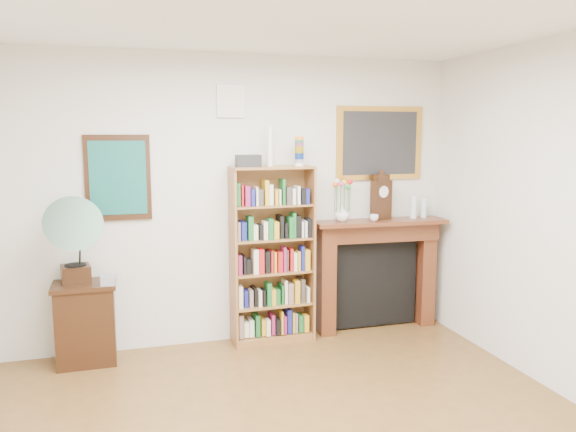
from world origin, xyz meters
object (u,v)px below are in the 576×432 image
(bookshelf, at_px, (272,245))
(bottle_right, at_px, (424,208))
(teacup, at_px, (374,218))
(cd_stack, at_px, (109,280))
(side_cabinet, at_px, (86,323))
(gramophone, at_px, (72,235))
(flower_vase, at_px, (342,214))
(fireplace, at_px, (376,264))
(mantel_clock, at_px, (381,198))
(bottle_left, at_px, (414,207))

(bookshelf, relative_size, bottle_right, 10.01)
(bottle_right, bearing_deg, teacup, -172.25)
(bookshelf, distance_m, cd_stack, 1.55)
(side_cabinet, relative_size, gramophone, 0.93)
(flower_vase, bearing_deg, cd_stack, -174.97)
(cd_stack, distance_m, bottle_right, 3.23)
(gramophone, bearing_deg, side_cabinet, 35.39)
(side_cabinet, xyz_separation_m, fireplace, (2.88, 0.11, 0.32))
(cd_stack, bearing_deg, fireplace, 5.01)
(bookshelf, relative_size, fireplace, 1.43)
(fireplace, relative_size, flower_vase, 9.09)
(teacup, bearing_deg, cd_stack, -177.36)
(fireplace, xyz_separation_m, bottle_right, (0.52, -0.03, 0.58))
(bottle_right, bearing_deg, fireplace, 176.42)
(side_cabinet, bearing_deg, bottle_right, 0.94)
(mantel_clock, distance_m, bottle_right, 0.51)
(side_cabinet, xyz_separation_m, cd_stack, (0.21, -0.12, 0.41))
(mantel_clock, distance_m, flower_vase, 0.46)
(fireplace, bearing_deg, bookshelf, -174.13)
(gramophone, bearing_deg, teacup, -8.35)
(cd_stack, height_order, teacup, teacup)
(gramophone, xyz_separation_m, bottle_left, (3.34, 0.14, 0.10))
(flower_vase, bearing_deg, mantel_clock, 1.96)
(side_cabinet, distance_m, fireplace, 2.90)
(bookshelf, bearing_deg, side_cabinet, 179.69)
(bookshelf, relative_size, gramophone, 2.53)
(mantel_clock, xyz_separation_m, flower_vase, (-0.43, -0.01, -0.15))
(fireplace, distance_m, gramophone, 3.00)
(cd_stack, bearing_deg, side_cabinet, 150.90)
(teacup, bearing_deg, side_cabinet, 179.99)
(teacup, bearing_deg, fireplace, 51.46)
(fireplace, height_order, mantel_clock, mantel_clock)
(fireplace, distance_m, cd_stack, 2.68)
(mantel_clock, relative_size, bottle_right, 2.33)
(side_cabinet, height_order, teacup, teacup)
(gramophone, bearing_deg, cd_stack, -20.07)
(side_cabinet, bearing_deg, gramophone, -135.37)
(mantel_clock, relative_size, bottle_left, 1.94)
(fireplace, bearing_deg, teacup, -125.73)
(cd_stack, distance_m, mantel_clock, 2.77)
(mantel_clock, bearing_deg, bookshelf, 166.84)
(bookshelf, relative_size, side_cabinet, 2.71)
(flower_vase, distance_m, teacup, 0.33)
(gramophone, relative_size, bottle_left, 3.30)
(bottle_left, bearing_deg, gramophone, -177.64)
(bottle_left, bearing_deg, bookshelf, -179.39)
(flower_vase, xyz_separation_m, bottle_right, (0.92, 0.00, 0.02))
(side_cabinet, relative_size, flower_vase, 4.80)
(fireplace, bearing_deg, cd_stack, -172.18)
(bookshelf, height_order, teacup, bookshelf)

